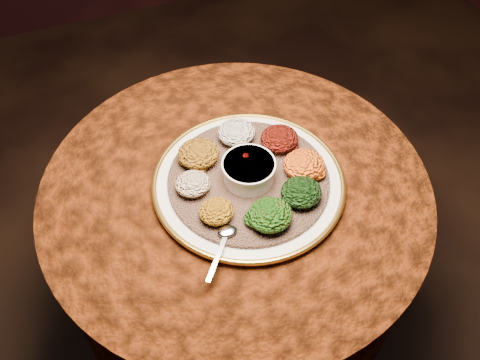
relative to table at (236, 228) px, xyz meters
name	(u,v)px	position (x,y,z in m)	size (l,w,h in m)	color
table	(236,228)	(0.00, 0.00, 0.00)	(0.96, 0.96, 0.73)	black
platter	(248,182)	(0.03, -0.01, 0.19)	(0.52, 0.52, 0.02)	white
injera	(248,179)	(0.03, -0.01, 0.20)	(0.39, 0.39, 0.01)	#8A5C45
stew_bowl	(249,170)	(0.03, -0.01, 0.24)	(0.13, 0.13, 0.05)	white
spoon	(226,235)	(-0.08, -0.15, 0.21)	(0.11, 0.12, 0.01)	silver
portion_ayib	(236,132)	(0.05, 0.12, 0.23)	(0.10, 0.09, 0.05)	silver
portion_kitfo	(279,138)	(0.14, 0.06, 0.23)	(0.10, 0.09, 0.05)	black
portion_tikil	(304,164)	(0.16, -0.04, 0.23)	(0.10, 0.10, 0.05)	#B9730F
portion_gomen	(301,192)	(0.12, -0.11, 0.23)	(0.10, 0.09, 0.05)	black
portion_mixveg	(270,215)	(0.03, -0.15, 0.23)	(0.10, 0.10, 0.05)	#A4370A
portion_kik	(216,211)	(-0.08, -0.09, 0.23)	(0.08, 0.08, 0.04)	#A0560E
portion_timatim	(193,184)	(-0.10, 0.01, 0.23)	(0.08, 0.08, 0.04)	#730806
portion_shiro	(198,153)	(-0.06, 0.09, 0.23)	(0.10, 0.10, 0.05)	#975E12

